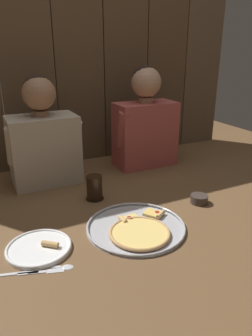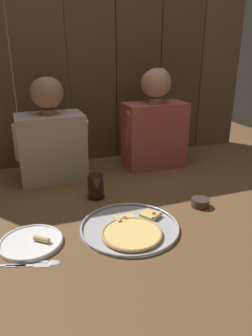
# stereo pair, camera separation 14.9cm
# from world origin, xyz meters

# --- Properties ---
(ground_plane) EXTENTS (3.20, 3.20, 0.00)m
(ground_plane) POSITION_xyz_m (0.00, 0.00, 0.00)
(ground_plane) COLOR brown
(pizza_tray) EXTENTS (0.42, 0.42, 0.03)m
(pizza_tray) POSITION_xyz_m (-0.10, -0.15, 0.01)
(pizza_tray) COLOR #B2B2B7
(pizza_tray) RESTS_ON ground
(dinner_plate) EXTENTS (0.25, 0.25, 0.03)m
(dinner_plate) POSITION_xyz_m (-0.50, -0.11, 0.01)
(dinner_plate) COLOR white
(dinner_plate) RESTS_ON ground
(drinking_glass) EXTENTS (0.09, 0.09, 0.12)m
(drinking_glass) POSITION_xyz_m (-0.15, 0.20, 0.06)
(drinking_glass) COLOR black
(drinking_glass) RESTS_ON ground
(dipping_bowl) EXTENTS (0.09, 0.09, 0.04)m
(dipping_bowl) POSITION_xyz_m (0.29, -0.06, 0.02)
(dipping_bowl) COLOR #3D332D
(dipping_bowl) RESTS_ON ground
(table_fork) EXTENTS (0.13, 0.05, 0.01)m
(table_fork) POSITION_xyz_m (-0.58, -0.21, 0.00)
(table_fork) COLOR silver
(table_fork) RESTS_ON ground
(table_knife) EXTENTS (0.15, 0.06, 0.01)m
(table_knife) POSITION_xyz_m (-0.52, -0.24, 0.00)
(table_knife) COLOR silver
(table_knife) RESTS_ON ground
(table_spoon) EXTENTS (0.13, 0.08, 0.01)m
(table_spoon) POSITION_xyz_m (-0.45, -0.24, 0.00)
(table_spoon) COLOR silver
(table_spoon) RESTS_ON ground
(diner_left) EXTENTS (0.40, 0.23, 0.58)m
(diner_left) POSITION_xyz_m (-0.32, 0.53, 0.26)
(diner_left) COLOR #B2A38E
(diner_left) RESTS_ON ground
(diner_right) EXTENTS (0.41, 0.20, 0.61)m
(diner_right) POSITION_xyz_m (0.32, 0.53, 0.28)
(diner_right) COLOR #AD4C47
(diner_right) RESTS_ON ground
(wooden_backdrop_wall) EXTENTS (2.19, 0.03, 1.34)m
(wooden_backdrop_wall) POSITION_xyz_m (0.00, 0.80, 0.67)
(wooden_backdrop_wall) COLOR brown
(wooden_backdrop_wall) RESTS_ON ground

